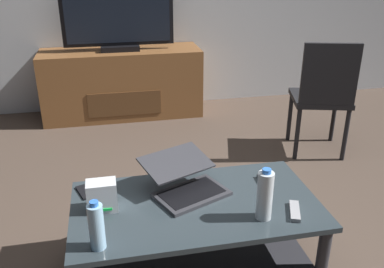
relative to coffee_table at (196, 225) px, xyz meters
name	(u,v)px	position (x,y,z in m)	size (l,w,h in m)	color
ground_plane	(210,239)	(0.14, 0.24, -0.29)	(7.68, 7.68, 0.00)	#4C3D33
coffee_table	(196,225)	(0.00, 0.00, 0.00)	(1.21, 0.67, 0.42)	#2D383D
media_cabinet	(122,83)	(-0.23, 2.42, 0.04)	(1.56, 0.51, 0.67)	brown
television	(118,16)	(-0.23, 2.40, 0.70)	(1.05, 0.20, 0.67)	black
dining_chair	(323,93)	(1.29, 1.16, 0.24)	(0.54, 0.54, 0.95)	black
laptop	(185,181)	(-0.03, 0.12, 0.19)	(0.47, 0.48, 0.16)	#333338
router_box	(102,196)	(-0.45, 0.04, 0.20)	(0.14, 0.10, 0.15)	silver
water_bottle_near	(265,195)	(0.28, -0.18, 0.25)	(0.07, 0.07, 0.26)	silver
water_bottle_far	(96,226)	(-0.47, -0.24, 0.24)	(0.07, 0.07, 0.23)	#99C6E5
cell_phone	(86,192)	(-0.53, 0.21, 0.13)	(0.07, 0.14, 0.01)	black
tv_remote	(265,182)	(0.40, 0.10, 0.14)	(0.04, 0.16, 0.02)	#2D2D30
soundbar_remote	(295,211)	(0.44, -0.18, 0.14)	(0.04, 0.16, 0.02)	#99999E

